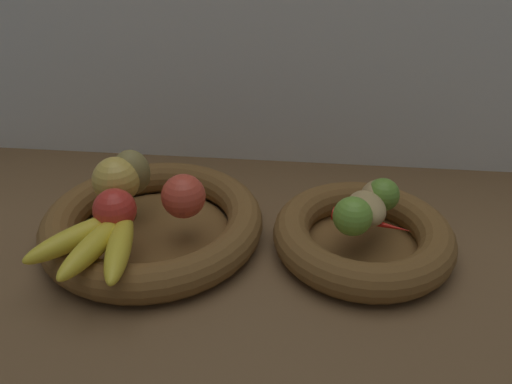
# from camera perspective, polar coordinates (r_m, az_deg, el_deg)

# --- Properties ---
(ground_plane) EXTENTS (1.40, 0.90, 0.03)m
(ground_plane) POSITION_cam_1_polar(r_m,az_deg,el_deg) (0.83, 1.39, -6.38)
(ground_plane) COLOR brown
(back_wall) EXTENTS (1.40, 0.03, 0.55)m
(back_wall) POSITION_cam_1_polar(r_m,az_deg,el_deg) (0.98, 3.18, 18.44)
(back_wall) COLOR silver
(back_wall) RESTS_ON ground_plane
(fruit_bowl_left) EXTENTS (0.36, 0.36, 0.06)m
(fruit_bowl_left) POSITION_cam_1_polar(r_m,az_deg,el_deg) (0.83, -11.74, -3.57)
(fruit_bowl_left) COLOR brown
(fruit_bowl_left) RESTS_ON ground_plane
(fruit_bowl_right) EXTENTS (0.28, 0.28, 0.06)m
(fruit_bowl_right) POSITION_cam_1_polar(r_m,az_deg,el_deg) (0.80, 12.19, -5.00)
(fruit_bowl_right) COLOR brown
(fruit_bowl_right) RESTS_ON ground_plane
(apple_golden_left) EXTENTS (0.08, 0.08, 0.08)m
(apple_golden_left) POSITION_cam_1_polar(r_m,az_deg,el_deg) (0.82, -15.81, 1.32)
(apple_golden_left) COLOR gold
(apple_golden_left) RESTS_ON fruit_bowl_left
(apple_red_right) EXTENTS (0.07, 0.07, 0.07)m
(apple_red_right) POSITION_cam_1_polar(r_m,az_deg,el_deg) (0.76, -8.36, -0.48)
(apple_red_right) COLOR #CC422D
(apple_red_right) RESTS_ON fruit_bowl_left
(apple_red_front) EXTENTS (0.06, 0.06, 0.06)m
(apple_red_front) POSITION_cam_1_polar(r_m,az_deg,el_deg) (0.76, -15.96, -1.99)
(apple_red_front) COLOR red
(apple_red_front) RESTS_ON fruit_bowl_left
(pear_brown) EXTENTS (0.07, 0.07, 0.08)m
(pear_brown) POSITION_cam_1_polar(r_m,az_deg,el_deg) (0.84, -14.18, 2.21)
(pear_brown) COLOR olive
(pear_brown) RESTS_ON fruit_bowl_left
(banana_bunch_front) EXTENTS (0.16, 0.18, 0.03)m
(banana_bunch_front) POSITION_cam_1_polar(r_m,az_deg,el_deg) (0.73, -17.63, -5.35)
(banana_bunch_front) COLOR gold
(banana_bunch_front) RESTS_ON fruit_bowl_left
(potato_large) EXTENTS (0.07, 0.09, 0.04)m
(potato_large) POSITION_cam_1_polar(r_m,az_deg,el_deg) (0.77, 12.61, -1.84)
(potato_large) COLOR tan
(potato_large) RESTS_ON fruit_bowl_right
(potato_back) EXTENTS (0.07, 0.08, 0.05)m
(potato_back) POSITION_cam_1_polar(r_m,az_deg,el_deg) (0.81, 13.67, -0.31)
(potato_back) COLOR #A38451
(potato_back) RESTS_ON fruit_bowl_right
(lime_near) EXTENTS (0.06, 0.06, 0.06)m
(lime_near) POSITION_cam_1_polar(r_m,az_deg,el_deg) (0.73, 11.07, -2.76)
(lime_near) COLOR #6B9E33
(lime_near) RESTS_ON fruit_bowl_right
(lime_far) EXTENTS (0.05, 0.05, 0.05)m
(lime_far) POSITION_cam_1_polar(r_m,az_deg,el_deg) (0.80, 14.39, -0.30)
(lime_far) COLOR olive
(lime_far) RESTS_ON fruit_bowl_right
(chili_pepper) EXTENTS (0.12, 0.06, 0.02)m
(chili_pepper) POSITION_cam_1_polar(r_m,az_deg,el_deg) (0.76, 13.14, -3.40)
(chili_pepper) COLOR red
(chili_pepper) RESTS_ON fruit_bowl_right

